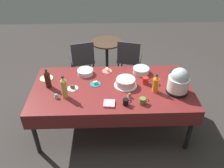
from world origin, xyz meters
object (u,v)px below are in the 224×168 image
object	(u,v)px
soda_bottle_cola	(48,79)
maroon_chair_left	(82,58)
potluck_table	(112,91)
round_cafe_table	(107,52)
slow_cooker	(179,82)
coffee_mug_red	(146,80)
cupcake_lemon	(157,82)
ceramic_snack_bowl	(85,72)
cupcake_cocoa	(56,96)
frosted_layer_cake	(126,82)
dessert_plate_cream	(46,78)
soda_bottle_ginger_ale	(64,88)
dessert_plate_charcoal	(174,71)
maroon_chair_right	(129,57)
dessert_plate_white	(73,88)
dessert_plate_coral	(107,71)
coffee_mug_olive	(143,101)
glass_salad_bowl	(141,70)
cupcake_rose	(130,95)
soda_bottle_orange_juice	(156,84)
coffee_mug_black	(126,102)

from	to	relation	value
soda_bottle_cola	maroon_chair_left	bearing A→B (deg)	75.28
potluck_table	soda_bottle_cola	distance (m)	0.89
round_cafe_table	slow_cooker	bearing A→B (deg)	-61.78
coffee_mug_red	cupcake_lemon	bearing A→B (deg)	-8.88
soda_bottle_cola	coffee_mug_red	world-z (taller)	soda_bottle_cola
ceramic_snack_bowl	cupcake_cocoa	world-z (taller)	ceramic_snack_bowl
cupcake_cocoa	cupcake_lemon	xyz separation A→B (m)	(1.35, 0.26, 0.00)
soda_bottle_cola	round_cafe_table	world-z (taller)	soda_bottle_cola
frosted_layer_cake	dessert_plate_cream	world-z (taller)	frosted_layer_cake
slow_cooker	soda_bottle_ginger_ale	distance (m)	1.47
dessert_plate_charcoal	soda_bottle_cola	distance (m)	1.86
dessert_plate_cream	maroon_chair_right	bearing A→B (deg)	39.39
dessert_plate_white	dessert_plate_charcoal	bearing A→B (deg)	13.95
dessert_plate_coral	coffee_mug_olive	world-z (taller)	coffee_mug_olive
frosted_layer_cake	coffee_mug_red	bearing A→B (deg)	8.50
slow_cooker	dessert_plate_white	bearing A→B (deg)	175.11
ceramic_snack_bowl	maroon_chair_right	distance (m)	1.29
slow_cooker	cupcake_lemon	bearing A→B (deg)	141.39
slow_cooker	coffee_mug_red	world-z (taller)	slow_cooker
dessert_plate_coral	dessert_plate_white	bearing A→B (deg)	-137.93
soda_bottle_cola	soda_bottle_ginger_ale	bearing A→B (deg)	-42.06
glass_salad_bowl	ceramic_snack_bowl	world-z (taller)	glass_salad_bowl
cupcake_cocoa	cupcake_rose	size ratio (longest dim) A/B	1.00
cupcake_cocoa	soda_bottle_cola	xyz separation A→B (m)	(-0.15, 0.26, 0.10)
maroon_chair_right	soda_bottle_ginger_ale	bearing A→B (deg)	-122.96
cupcake_lemon	soda_bottle_orange_juice	world-z (taller)	soda_bottle_orange_juice
dessert_plate_white	round_cafe_table	distance (m)	1.67
cupcake_lemon	maroon_chair_right	distance (m)	1.34
ceramic_snack_bowl	coffee_mug_red	xyz separation A→B (m)	(0.86, -0.27, 0.01)
coffee_mug_black	coffee_mug_red	bearing A→B (deg)	55.13
cupcake_lemon	maroon_chair_right	world-z (taller)	maroon_chair_right
slow_cooker	dessert_plate_coral	size ratio (longest dim) A/B	2.40
cupcake_cocoa	coffee_mug_black	xyz separation A→B (m)	(0.88, -0.16, 0.01)
cupcake_rose	soda_bottle_ginger_ale	size ratio (longest dim) A/B	0.21
dessert_plate_white	maroon_chair_left	bearing A→B (deg)	89.72
dessert_plate_cream	maroon_chair_right	size ratio (longest dim) A/B	0.22
dessert_plate_cream	cupcake_cocoa	bearing A→B (deg)	-64.10
dessert_plate_charcoal	soda_bottle_ginger_ale	xyz separation A→B (m)	(-1.57, -0.55, 0.14)
dessert_plate_charcoal	coffee_mug_black	world-z (taller)	coffee_mug_black
ceramic_snack_bowl	cupcake_rose	bearing A→B (deg)	-43.80
soda_bottle_ginger_ale	cupcake_cocoa	bearing A→B (deg)	-169.09
soda_bottle_orange_juice	glass_salad_bowl	bearing A→B (deg)	104.84
dessert_plate_charcoal	cupcake_rose	world-z (taller)	cupcake_rose
frosted_layer_cake	coffee_mug_black	bearing A→B (deg)	-94.38
cupcake_lemon	round_cafe_table	world-z (taller)	cupcake_lemon
soda_bottle_orange_juice	soda_bottle_cola	size ratio (longest dim) A/B	0.96
dessert_plate_white	cupcake_rose	world-z (taller)	cupcake_rose
glass_salad_bowl	coffee_mug_red	size ratio (longest dim) A/B	1.90
dessert_plate_charcoal	dessert_plate_coral	xyz separation A→B (m)	(-1.02, 0.06, -0.00)
frosted_layer_cake	dessert_plate_white	distance (m)	0.73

